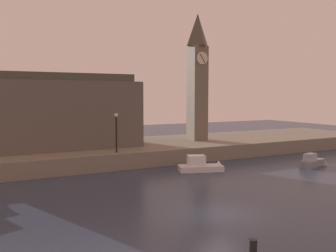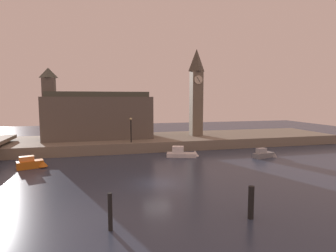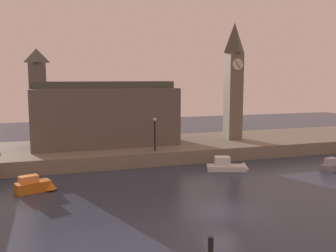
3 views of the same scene
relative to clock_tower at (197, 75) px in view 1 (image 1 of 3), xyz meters
name	(u,v)px [view 1 (image 1 of 3)]	position (x,y,z in m)	size (l,w,h in m)	color
ground_plane	(218,214)	(-10.99, -19.86, -9.13)	(120.00, 120.00, 0.00)	#2D384C
far_embankment	(108,153)	(-10.99, 0.14, -8.38)	(70.00, 12.00, 1.50)	slate
clock_tower	(197,75)	(0.00, 0.00, 0.00)	(2.05, 2.11, 14.69)	#6B6051
parliament_hall	(51,112)	(-16.53, 1.08, -3.97)	(16.66, 6.72, 11.07)	#5B544C
streetlamp	(116,128)	(-11.73, -4.76, -5.35)	(0.36, 0.36, 3.63)	black
boat_ferry_white	(205,166)	(-4.99, -9.33, -8.70)	(4.95, 2.74, 1.66)	silver
boat_cruiser_grey	(314,162)	(5.38, -12.50, -8.68)	(3.74, 1.84, 1.31)	gray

